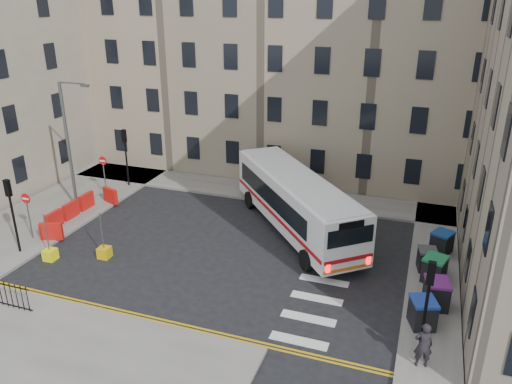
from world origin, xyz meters
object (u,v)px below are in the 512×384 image
Objects in this scene: wheelie_bin_e at (442,242)px; streetlamp at (68,144)px; wheelie_bin_a at (423,313)px; bollard_yellow at (50,255)px; wheelie_bin_c at (434,269)px; bus at (296,200)px; bollard_chevron at (104,252)px; wheelie_bin_b at (436,293)px; pedestrian at (423,345)px; wheelie_bin_d at (427,259)px.

streetlamp is at bearing -151.40° from wheelie_bin_e.
wheelie_bin_a is 2.31× the size of bollard_yellow.
wheelie_bin_c is (0.39, 3.84, 0.01)m from wheelie_bin_a.
bus is 18.44× the size of bollard_chevron.
wheelie_bin_c is at bearing -70.83° from wheelie_bin_e.
wheelie_bin_b is at bearing -9.94° from streetlamp.
bus is at bearing -65.31° from pedestrian.
bus reaches higher than wheelie_bin_a.
pedestrian is at bearing -6.21° from bollard_yellow.
bollard_yellow is (-18.98, -4.34, -0.48)m from wheelie_bin_c.
wheelie_bin_a is 16.07m from bollard_chevron.
bollard_chevron is at bearing -24.25° from pedestrian.
streetlamp is 5.86× the size of wheelie_bin_e.
wheelie_bin_b is at bearing -69.04° from wheelie_bin_c.
wheelie_bin_b reaches higher than wheelie_bin_c.
pedestrian is (21.69, -8.02, -3.25)m from streetlamp.
wheelie_bin_b is 0.72× the size of pedestrian.
bus reaches higher than bollard_chevron.
pedestrian is at bearing -11.15° from bollard_chevron.
bus is 8.57m from wheelie_bin_c.
streetlamp is at bearing 138.87° from bollard_chevron.
wheelie_bin_c is (7.81, -3.32, -1.13)m from bus.
wheelie_bin_b is 2.25× the size of bollard_yellow.
wheelie_bin_e is 2.32× the size of bollard_yellow.
wheelie_bin_d is at bearing -1.82° from streetlamp.
bus is at bearing 134.42° from wheelie_bin_b.
streetlamp is 5.88× the size of wheelie_bin_c.
bollard_chevron is at bearing -151.14° from wheelie_bin_c.
wheelie_bin_c is at bearing 10.99° from bollard_chevron.
wheelie_bin_b reaches higher than bollard_chevron.
streetlamp is at bearing -33.40° from pedestrian.
wheelie_bin_b is 2.25× the size of bollard_chevron.
bollard_yellow is 1.00× the size of bollard_chevron.
wheelie_bin_b is 3.22m from wheelie_bin_d.
streetlamp is 14.47m from bus.
wheelie_bin_a reaches higher than wheelie_bin_d.
streetlamp is at bearing 146.08° from wheelie_bin_a.
pedestrian is at bearing -92.22° from bus.
bollard_chevron is (2.54, 1.15, 0.00)m from bollard_yellow.
bus reaches higher than pedestrian.
bollard_yellow is 2.79m from bollard_chevron.
streetlamp is 22.62m from wheelie_bin_e.
streetlamp is 4.37× the size of pedestrian.
streetlamp is 23.35m from pedestrian.
wheelie_bin_e is 17.88m from bollard_chevron.
pedestrian is (7.52, -9.70, -0.83)m from bus.
streetlamp is at bearing 159.46° from wheelie_bin_b.
bollard_yellow is at bearing -149.26° from wheelie_bin_c.
bollard_chevron is (-16.75, -6.24, -0.46)m from wheelie_bin_e.
wheelie_bin_d is 0.83× the size of wheelie_bin_e.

